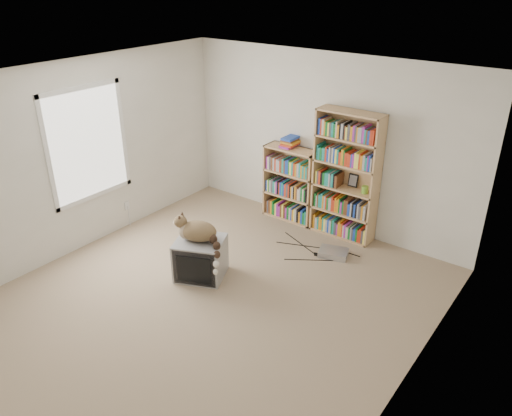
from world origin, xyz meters
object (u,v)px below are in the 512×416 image
Objects in this scene: crt_tv at (201,258)px; bookcase_tall at (346,179)px; bookcase_short at (291,186)px; dvd_player at (333,253)px; cat at (201,236)px.

crt_tv is 2.28m from bookcase_tall.
bookcase_short reaches higher than crt_tv.
dvd_player is (0.20, -0.61, -0.82)m from bookcase_tall.
bookcase_short is (0.01, 2.01, 0.27)m from crt_tv.
bookcase_tall is 1.04m from dvd_player.
bookcase_short is (-0.89, 0.00, -0.34)m from bookcase_tall.
dvd_player is at bearing 27.52° from crt_tv.
cat is 0.68× the size of bookcase_short.
bookcase_short is at bearing 133.12° from dvd_player.
crt_tv is 0.97× the size of cat.
bookcase_tall is at bearing 44.65° from cat.
bookcase_tall reaches higher than cat.
crt_tv is 1.97× the size of dvd_player.
bookcase_tall is 4.84× the size of dvd_player.
cat is (0.05, -0.03, 0.34)m from crt_tv.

